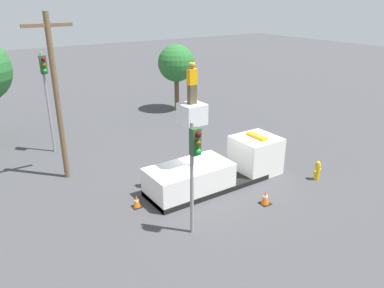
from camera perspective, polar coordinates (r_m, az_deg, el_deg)
ground_plane at (r=18.30m, az=2.41°, el=-6.51°), size 120.00×120.00×0.00m
bucket_truck at (r=18.22m, az=3.87°, el=-3.70°), size 7.20×2.12×4.30m
worker at (r=16.00m, az=0.02°, el=9.19°), size 0.40×0.26×1.75m
traffic_light_pole at (r=13.40m, az=0.34°, el=-2.19°), size 0.34×0.57×4.51m
traffic_light_across at (r=22.53m, az=-21.40°, el=8.54°), size 0.34×0.57×5.82m
fire_hydrant at (r=19.79m, az=18.54°, el=-3.86°), size 0.51×0.27×1.00m
traffic_cone_rear at (r=16.69m, az=-8.44°, el=-8.67°), size 0.41×0.41×0.57m
traffic_cone_curbside at (r=17.04m, az=11.11°, el=-8.02°), size 0.46×0.46×0.66m
tree_right_bg at (r=29.85m, az=-2.41°, el=12.14°), size 2.87×2.87×5.22m
utility_pole at (r=18.88m, az=-19.96°, el=7.19°), size 2.20×0.26×8.03m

